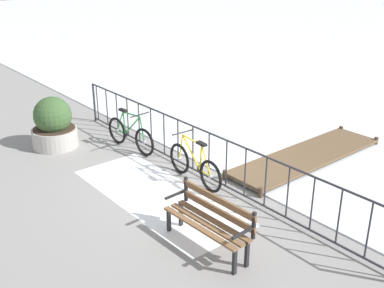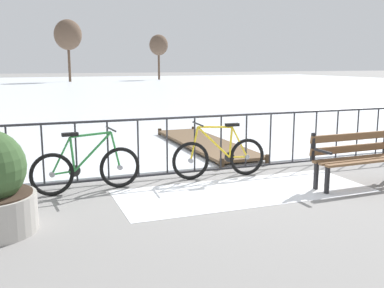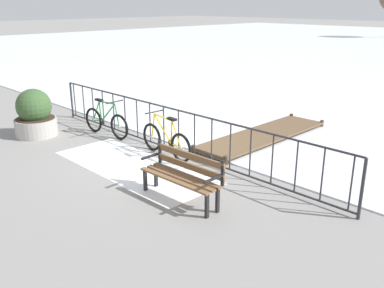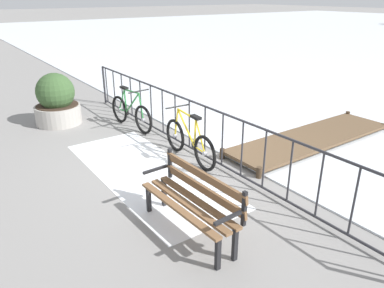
{
  "view_description": "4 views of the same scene",
  "coord_description": "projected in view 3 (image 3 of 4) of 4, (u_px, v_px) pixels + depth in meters",
  "views": [
    {
      "loc": [
        6.71,
        -5.76,
        4.38
      ],
      "look_at": [
        0.06,
        -0.29,
        0.83
      ],
      "focal_mm": 43.91,
      "sensor_mm": 36.0,
      "label": 1
    },
    {
      "loc": [
        -3.02,
        -7.16,
        1.98
      ],
      "look_at": [
        -0.57,
        -0.72,
        0.72
      ],
      "focal_mm": 41.54,
      "sensor_mm": 36.0,
      "label": 2
    },
    {
      "loc": [
        6.91,
        -6.14,
        3.3
      ],
      "look_at": [
        1.15,
        -0.46,
        0.58
      ],
      "focal_mm": 39.27,
      "sensor_mm": 36.0,
      "label": 3
    },
    {
      "loc": [
        5.32,
        -3.88,
        2.95
      ],
      "look_at": [
        0.55,
        -0.5,
        0.53
      ],
      "focal_mm": 34.19,
      "sensor_mm": 36.0,
      "label": 4
    }
  ],
  "objects": [
    {
      "name": "ground_plane",
      "position": [
        171.0,
        152.0,
        9.8
      ],
      "size": [
        160.0,
        160.0,
        0.0
      ],
      "primitive_type": "plane",
      "color": "gray"
    },
    {
      "name": "snow_patch",
      "position": [
        133.0,
        167.0,
        8.92
      ],
      "size": [
        3.98,
        1.53,
        0.01
      ],
      "primitive_type": "cube",
      "color": "white",
      "rests_on": "ground"
    },
    {
      "name": "railing_fence",
      "position": [
        171.0,
        129.0,
        9.62
      ],
      "size": [
        9.06,
        0.06,
        1.07
      ],
      "color": "#2D2D33",
      "rests_on": "ground"
    },
    {
      "name": "bicycle_near_railing",
      "position": [
        106.0,
        122.0,
        10.93
      ],
      "size": [
        1.71,
        0.52,
        0.97
      ],
      "color": "black",
      "rests_on": "ground"
    },
    {
      "name": "bicycle_second",
      "position": [
        166.0,
        141.0,
        9.44
      ],
      "size": [
        1.71,
        0.52,
        0.97
      ],
      "color": "black",
      "rests_on": "ground"
    },
    {
      "name": "park_bench",
      "position": [
        183.0,
        172.0,
        7.3
      ],
      "size": [
        1.62,
        0.53,
        0.89
      ],
      "color": "brown",
      "rests_on": "ground"
    },
    {
      "name": "planter_with_shrub",
      "position": [
        35.0,
        115.0,
        10.88
      ],
      "size": [
        1.07,
        1.07,
        1.23
      ],
      "color": "#ADA8A0",
      "rests_on": "ground"
    },
    {
      "name": "wooden_dock",
      "position": [
        264.0,
        135.0,
        10.71
      ],
      "size": [
        1.1,
        4.2,
        0.2
      ],
      "color": "brown",
      "rests_on": "ground"
    }
  ]
}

